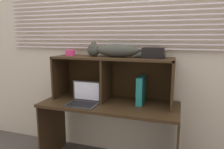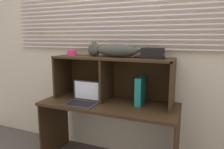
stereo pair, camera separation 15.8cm
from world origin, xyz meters
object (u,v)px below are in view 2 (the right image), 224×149
book_stack (94,96)px  storage_box (153,53)px  laptop (83,99)px  binder_upright (140,91)px  small_basket (72,53)px  cat (115,51)px

book_stack → storage_box: bearing=0.2°
laptop → book_stack: 0.20m
binder_upright → storage_box: bearing=0.0°
small_basket → cat: bearing=0.0°
cat → storage_box: size_ratio=3.93×
laptop → book_stack: bearing=83.7°
book_stack → cat: bearing=0.6°
laptop → book_stack: laptop is taller
binder_upright → book_stack: 0.55m
laptop → cat: bearing=36.1°
cat → laptop: 0.60m
book_stack → small_basket: bearing=179.4°
laptop → storage_box: bearing=16.5°
binder_upright → small_basket: bearing=180.0°
laptop → storage_box: storage_box is taller
cat → book_stack: bearing=-179.4°
cat → small_basket: (-0.52, -0.00, -0.04)m
book_stack → small_basket: (-0.27, 0.00, 0.48)m
binder_upright → storage_box: 0.40m
laptop → binder_upright: size_ratio=1.11×
book_stack → storage_box: storage_box is taller
book_stack → small_basket: 0.55m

